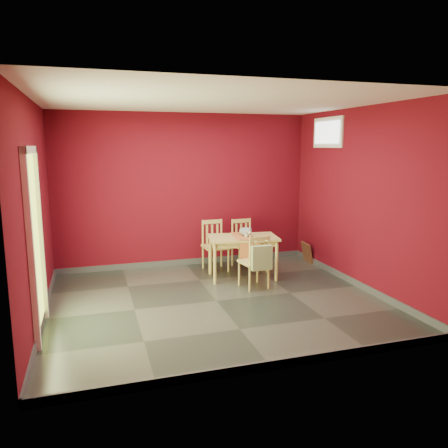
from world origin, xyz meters
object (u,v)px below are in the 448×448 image
object	(u,v)px
chair_far_left	(215,245)
chair_far_right	(244,243)
cat	(245,230)
picture_frame	(307,252)
chair_near	(255,261)
dining_table	(243,242)
tote_bag	(262,258)

from	to	relation	value
chair_far_left	chair_far_right	size ratio (longest dim) A/B	1.02
cat	picture_frame	bearing A→B (deg)	35.70
cat	chair_far_left	bearing A→B (deg)	138.61
picture_frame	chair_far_right	bearing A→B (deg)	178.35
chair_far_right	chair_near	bearing A→B (deg)	-101.42
chair_far_right	chair_near	world-z (taller)	chair_far_right
chair_near	picture_frame	world-z (taller)	chair_near
dining_table	cat	size ratio (longest dim) A/B	3.18
tote_bag	cat	xyz separation A→B (m)	(0.03, 0.80, 0.26)
dining_table	cat	xyz separation A→B (m)	(0.06, 0.05, 0.18)
tote_bag	picture_frame	distance (m)	1.99
dining_table	picture_frame	xyz separation A→B (m)	(1.47, 0.57, -0.42)
dining_table	chair_far_right	world-z (taller)	chair_far_right
dining_table	chair_far_left	bearing A→B (deg)	116.97
tote_bag	chair_near	bearing A→B (deg)	95.63
chair_far_right	cat	world-z (taller)	cat
chair_far_right	cat	size ratio (longest dim) A/B	2.29
chair_far_left	picture_frame	size ratio (longest dim) A/B	2.33
chair_far_left	picture_frame	world-z (taller)	chair_far_left
tote_bag	chair_far_left	bearing A→B (deg)	103.59
chair_far_right	picture_frame	world-z (taller)	chair_far_right
dining_table	chair_near	distance (m)	0.58
chair_far_right	tote_bag	bearing A→B (deg)	-98.92
chair_far_right	chair_near	distance (m)	1.18
chair_near	cat	world-z (taller)	cat
chair_far_right	tote_bag	size ratio (longest dim) A/B	1.96
tote_bag	cat	bearing A→B (deg)	87.62
cat	picture_frame	size ratio (longest dim) A/B	1.00
chair_far_left	dining_table	bearing A→B (deg)	-63.03
picture_frame	tote_bag	bearing A→B (deg)	-137.51
cat	picture_frame	xyz separation A→B (m)	(1.41, 0.52, -0.60)
dining_table	chair_far_left	world-z (taller)	chair_far_left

